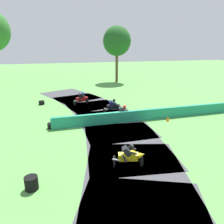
{
  "coord_description": "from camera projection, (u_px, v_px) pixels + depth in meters",
  "views": [
    {
      "loc": [
        -4.22,
        -15.76,
        6.03
      ],
      "look_at": [
        -0.01,
        0.14,
        0.9
      ],
      "focal_mm": 34.92,
      "sensor_mm": 36.0,
      "label": 1
    }
  ],
  "objects": [
    {
      "name": "ground_plane",
      "position": [
        113.0,
        123.0,
        17.37
      ],
      "size": [
        120.0,
        120.0,
        0.0
      ],
      "primitive_type": "plane",
      "color": "#569947"
    },
    {
      "name": "track_asphalt",
      "position": [
        100.0,
        124.0,
        17.09
      ],
      "size": [
        9.02,
        30.65,
        0.01
      ],
      "color": "#3D3D42",
      "rests_on": "ground"
    },
    {
      "name": "safety_barrier",
      "position": [
        167.0,
        113.0,
        18.54
      ],
      "size": [
        19.15,
        0.81,
        0.9
      ],
      "primitive_type": "cube",
      "rotation": [
        0.0,
        0.0,
        -1.54
      ],
      "color": "#1E8466",
      "rests_on": "ground"
    },
    {
      "name": "motorcycle_lead_yellow",
      "position": [
        130.0,
        156.0,
        10.98
      ],
      "size": [
        1.7,
        1.04,
        1.43
      ],
      "color": "black",
      "rests_on": "ground"
    },
    {
      "name": "motorcycle_chase_white",
      "position": [
        124.0,
        113.0,
        17.69
      ],
      "size": [
        1.69,
        0.75,
        1.42
      ],
      "color": "black",
      "rests_on": "ground"
    },
    {
      "name": "motorcycle_trailing_black",
      "position": [
        113.0,
        106.0,
        19.77
      ],
      "size": [
        1.69,
        0.93,
        1.43
      ],
      "color": "black",
      "rests_on": "ground"
    },
    {
      "name": "motorcycle_fourth_red",
      "position": [
        82.0,
        98.0,
        22.55
      ],
      "size": [
        1.71,
        1.08,
        1.43
      ],
      "color": "black",
      "rests_on": "ground"
    },
    {
      "name": "tire_stack_near",
      "position": [
        31.0,
        183.0,
        9.39
      ],
      "size": [
        0.58,
        0.58,
        0.6
      ],
      "color": "black",
      "rests_on": "ground"
    },
    {
      "name": "tire_stack_mid_a",
      "position": [
        52.0,
        126.0,
        16.29
      ],
      "size": [
        0.65,
        0.65,
        0.4
      ],
      "color": "black",
      "rests_on": "ground"
    },
    {
      "name": "tire_stack_mid_b",
      "position": [
        42.0,
        103.0,
        22.7
      ],
      "size": [
        0.57,
        0.57,
        0.4
      ],
      "color": "black",
      "rests_on": "ground"
    },
    {
      "name": "traffic_cone",
      "position": [
        168.0,
        119.0,
        17.76
      ],
      "size": [
        0.28,
        0.28,
        0.44
      ],
      "primitive_type": "cone",
      "color": "orange",
      "rests_on": "ground"
    },
    {
      "name": "tree_far_right",
      "position": [
        117.0,
        41.0,
        34.59
      ],
      "size": [
        4.43,
        4.43,
        8.85
      ],
      "color": "brown",
      "rests_on": "ground"
    }
  ]
}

